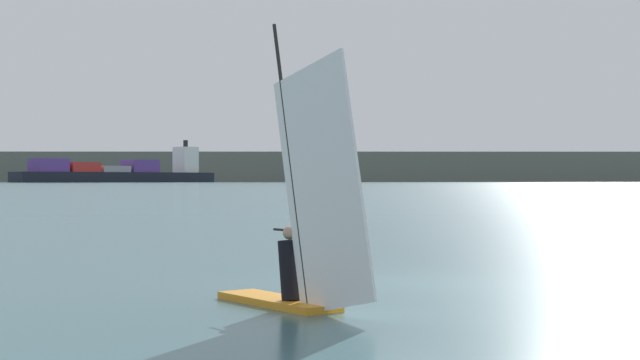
# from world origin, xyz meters

# --- Properties ---
(ground_plane) EXTENTS (4000.00, 4000.00, 0.00)m
(ground_plane) POSITION_xyz_m (0.00, 0.00, 0.00)
(ground_plane) COLOR #386066
(windsurfer) EXTENTS (1.68, 3.75, 4.68)m
(windsurfer) POSITION_xyz_m (-2.83, -3.28, 1.15)
(windsurfer) COLOR orange
(windsurfer) RESTS_ON ground_plane
(cargo_ship) EXTENTS (170.73, 98.53, 36.74)m
(cargo_ship) POSITION_xyz_m (49.58, 783.84, 8.33)
(cargo_ship) COLOR black
(cargo_ship) RESTS_ON ground_plane
(distant_headland) EXTENTS (1424.05, 695.65, 29.34)m
(distant_headland) POSITION_xyz_m (-16.17, 1107.34, 14.67)
(distant_headland) COLOR #60665B
(distant_headland) RESTS_ON ground_plane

